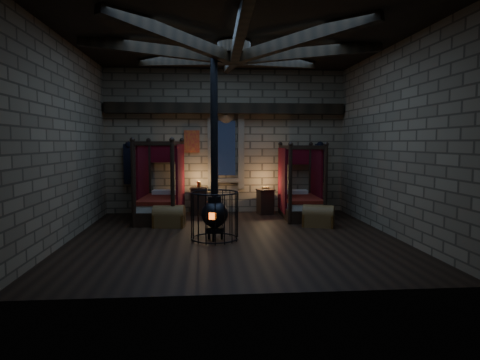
{
  "coord_description": "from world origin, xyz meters",
  "views": [
    {
      "loc": [
        -0.64,
        -9.16,
        2.06
      ],
      "look_at": [
        0.18,
        0.6,
        1.21
      ],
      "focal_mm": 32.0,
      "sensor_mm": 36.0,
      "label": 1
    }
  ],
  "objects": [
    {
      "name": "room",
      "position": [
        -0.0,
        0.09,
        3.74
      ],
      "size": [
        7.02,
        7.02,
        4.29
      ],
      "color": "black",
      "rests_on": "ground"
    },
    {
      "name": "stove",
      "position": [
        -0.43,
        -0.2,
        0.62
      ],
      "size": [
        1.01,
        1.01,
        4.05
      ],
      "rotation": [
        0.0,
        0.0,
        -0.19
      ],
      "color": "black",
      "rests_on": "ground"
    },
    {
      "name": "nightstand_left",
      "position": [
        -0.8,
        3.06,
        0.41
      ],
      "size": [
        0.53,
        0.51,
        0.96
      ],
      "rotation": [
        0.0,
        0.0,
        -0.08
      ],
      "color": "black",
      "rests_on": "ground"
    },
    {
      "name": "bed_right",
      "position": [
        2.0,
        2.38,
        0.49
      ],
      "size": [
        1.07,
        1.94,
        1.99
      ],
      "rotation": [
        0.0,
        0.0,
        -0.04
      ],
      "color": "black",
      "rests_on": "ground"
    },
    {
      "name": "bed_left",
      "position": [
        -1.81,
        2.33,
        0.52
      ],
      "size": [
        1.2,
        2.07,
        2.09
      ],
      "rotation": [
        0.0,
        0.0,
        -0.07
      ],
      "color": "black",
      "rests_on": "ground"
    },
    {
      "name": "trunk_left",
      "position": [
        -1.51,
        1.32,
        0.24
      ],
      "size": [
        0.8,
        0.56,
        0.55
      ],
      "rotation": [
        0.0,
        0.0,
        -0.11
      ],
      "color": "brown",
      "rests_on": "ground"
    },
    {
      "name": "trunk_right",
      "position": [
        2.16,
        1.06,
        0.24
      ],
      "size": [
        0.86,
        0.71,
        0.55
      ],
      "rotation": [
        0.0,
        0.0,
        -0.37
      ],
      "color": "brown",
      "rests_on": "ground"
    },
    {
      "name": "nightstand_right",
      "position": [
        1.11,
        3.0,
        0.37
      ],
      "size": [
        0.53,
        0.52,
        0.79
      ],
      "rotation": [
        0.0,
        0.0,
        0.22
      ],
      "color": "black",
      "rests_on": "ground"
    }
  ]
}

